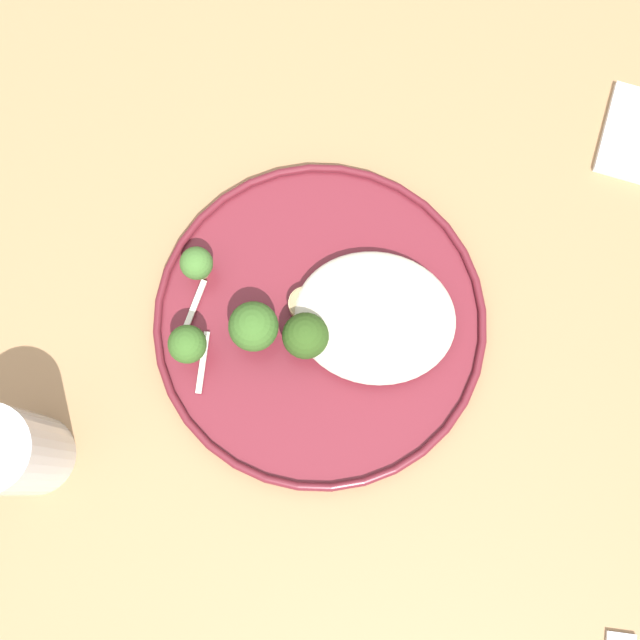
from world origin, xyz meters
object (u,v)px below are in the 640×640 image
object	(u,v)px
seared_scallop_rear_pale	(326,285)
water_glass	(16,452)
broccoli_floret_small_sprig	(188,345)
broccoli_floret_front_edge	(254,327)
seared_scallop_half_hidden	(305,304)
seared_scallop_center_golden	(377,319)
broccoli_floret_tall_stalk	(306,336)
seared_scallop_right_edge	(376,283)
broccoli_floret_near_rim	(197,264)
dinner_plate	(320,323)
seared_scallop_front_small	(364,361)
seared_scallop_tilted_round	(411,306)

from	to	relation	value
seared_scallop_rear_pale	water_glass	distance (m)	0.29
broccoli_floret_small_sprig	broccoli_floret_front_edge	bearing A→B (deg)	-156.43
seared_scallop_half_hidden	broccoli_floret_front_edge	size ratio (longest dim) A/B	0.51
seared_scallop_rear_pale	broccoli_floret_small_sprig	distance (m)	0.13
broccoli_floret_small_sprig	seared_scallop_center_golden	bearing A→B (deg)	-162.84
broccoli_floret_tall_stalk	broccoli_floret_small_sprig	xyz separation A→B (m)	(0.09, 0.02, 0.01)
seared_scallop_right_edge	broccoli_floret_front_edge	distance (m)	0.11
broccoli_floret_near_rim	water_glass	bearing A→B (deg)	56.65
seared_scallop_center_golden	seared_scallop_half_hidden	xyz separation A→B (m)	(0.06, -0.01, 0.00)
dinner_plate	seared_scallop_rear_pale	distance (m)	0.03
seared_scallop_front_small	water_glass	bearing A→B (deg)	23.09
seared_scallop_right_edge	broccoli_floret_near_rim	size ratio (longest dim) A/B	0.69
dinner_plate	seared_scallop_tilted_round	size ratio (longest dim) A/B	12.83
seared_scallop_right_edge	water_glass	bearing A→B (deg)	34.25
seared_scallop_front_small	seared_scallop_right_edge	xyz separation A→B (m)	(-0.00, -0.07, -0.00)
seared_scallop_half_hidden	broccoli_floret_small_sprig	xyz separation A→B (m)	(0.09, 0.05, 0.03)
seared_scallop_half_hidden	broccoli_floret_front_edge	world-z (taller)	broccoli_floret_front_edge
seared_scallop_center_golden	broccoli_floret_near_rim	bearing A→B (deg)	-8.76
seared_scallop_center_golden	broccoli_floret_tall_stalk	xyz separation A→B (m)	(0.06, 0.03, 0.02)
seared_scallop_front_small	seared_scallop_tilted_round	bearing A→B (deg)	-122.89
seared_scallop_rear_pale	seared_scallop_tilted_round	bearing A→B (deg)	172.96
seared_scallop_rear_pale	water_glass	xyz separation A→B (m)	(0.23, 0.18, 0.03)
seared_scallop_half_hidden	broccoli_floret_tall_stalk	world-z (taller)	broccoli_floret_tall_stalk
broccoli_floret_near_rim	broccoli_floret_front_edge	bearing A→B (deg)	139.04
seared_scallop_front_small	seared_scallop_rear_pale	xyz separation A→B (m)	(0.04, -0.06, -0.00)
broccoli_floret_small_sprig	broccoli_floret_near_rim	size ratio (longest dim) A/B	1.30
dinner_plate	broccoli_floret_tall_stalk	distance (m)	0.04
broccoli_floret_near_rim	dinner_plate	bearing A→B (deg)	164.04
seared_scallop_right_edge	seared_scallop_rear_pale	world-z (taller)	same
dinner_plate	broccoli_floret_tall_stalk	bearing A→B (deg)	63.29
broccoli_floret_front_edge	broccoli_floret_small_sprig	xyz separation A→B (m)	(0.05, 0.02, 0.00)
water_glass	seared_scallop_half_hidden	bearing A→B (deg)	-143.49
seared_scallop_center_golden	seared_scallop_right_edge	bearing A→B (deg)	-81.14
broccoli_floret_near_rim	water_glass	xyz separation A→B (m)	(0.12, 0.18, 0.01)
seared_scallop_tilted_round	seared_scallop_rear_pale	bearing A→B (deg)	-7.04
broccoli_floret_small_sprig	broccoli_floret_near_rim	distance (m)	0.07
seared_scallop_rear_pale	broccoli_floret_near_rim	xyz separation A→B (m)	(0.11, 0.00, 0.02)
dinner_plate	broccoli_floret_front_edge	bearing A→B (deg)	18.56
seared_scallop_center_golden	broccoli_floret_near_rim	size ratio (longest dim) A/B	0.74
seared_scallop_rear_pale	dinner_plate	bearing A→B (deg)	87.60
dinner_plate	broccoli_floret_small_sprig	xyz separation A→B (m)	(0.10, 0.04, 0.04)
seared_scallop_center_golden	seared_scallop_rear_pale	xyz separation A→B (m)	(0.05, -0.02, -0.00)
seared_scallop_rear_pale	broccoli_floret_front_edge	size ratio (longest dim) A/B	0.51
seared_scallop_center_golden	broccoli_floret_tall_stalk	size ratio (longest dim) A/B	0.63
seared_scallop_tilted_round	broccoli_floret_tall_stalk	bearing A→B (deg)	25.93
seared_scallop_right_edge	water_glass	size ratio (longest dim) A/B	0.26
seared_scallop_center_golden	seared_scallop_tilted_round	xyz separation A→B (m)	(-0.03, -0.02, -0.00)
seared_scallop_tilted_round	broccoli_floret_tall_stalk	size ratio (longest dim) A/B	0.45
dinner_plate	broccoli_floret_small_sprig	size ratio (longest dim) A/B	5.22
seared_scallop_front_small	broccoli_floret_tall_stalk	size ratio (longest dim) A/B	0.44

